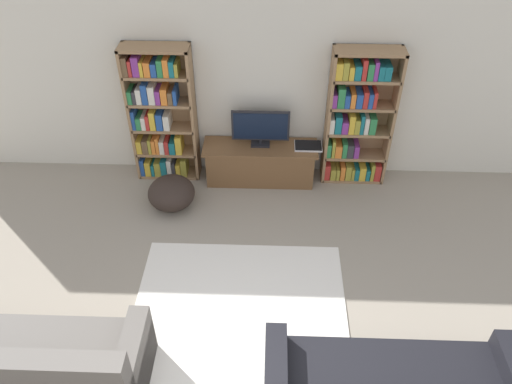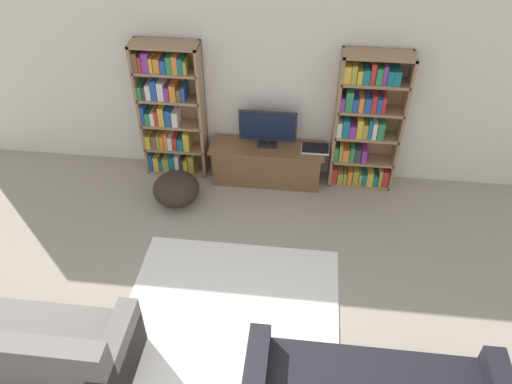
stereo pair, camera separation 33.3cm
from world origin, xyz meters
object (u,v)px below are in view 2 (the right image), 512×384
object	(u,v)px
bookshelf_right	(365,124)
bookshelf_left	(170,112)
tv_stand	(267,163)
television	(268,128)
beanbag_ottoman	(176,189)
laptop	(315,148)
couch_left_sectional	(26,353)

from	to	relation	value
bookshelf_right	bookshelf_left	bearing A→B (deg)	-179.99
tv_stand	television	bearing A→B (deg)	90.00
tv_stand	beanbag_ottoman	xyz separation A→B (m)	(-1.09, -0.58, -0.07)
bookshelf_right	laptop	bearing A→B (deg)	-170.93
bookshelf_right	laptop	distance (m)	0.69
couch_left_sectional	bookshelf_left	bearing A→B (deg)	80.28
tv_stand	television	size ratio (longest dim) A/B	2.02
couch_left_sectional	beanbag_ottoman	world-z (taller)	couch_left_sectional
bookshelf_left	tv_stand	xyz separation A→B (m)	(1.27, -0.11, -0.63)
bookshelf_left	couch_left_sectional	distance (m)	3.29
bookshelf_right	tv_stand	world-z (taller)	bookshelf_right
bookshelf_left	couch_left_sectional	xyz separation A→B (m)	(-0.55, -3.19, -0.59)
couch_left_sectional	television	bearing A→B (deg)	59.79
television	couch_left_sectional	world-z (taller)	television
tv_stand	laptop	bearing A→B (deg)	1.17
bookshelf_right	laptop	xyz separation A→B (m)	(-0.58, -0.09, -0.35)
laptop	beanbag_ottoman	xyz separation A→B (m)	(-1.71, -0.59, -0.35)
bookshelf_left	laptop	size ratio (longest dim) A/B	5.18
television	couch_left_sectional	bearing A→B (deg)	-120.21
bookshelf_left	couch_left_sectional	bearing A→B (deg)	-99.72
beanbag_ottoman	tv_stand	bearing A→B (deg)	27.92
couch_left_sectional	beanbag_ottoman	distance (m)	2.61
bookshelf_right	couch_left_sectional	bearing A→B (deg)	-133.44
bookshelf_left	laptop	distance (m)	1.92
bookshelf_right	television	world-z (taller)	bookshelf_right
bookshelf_right	beanbag_ottoman	world-z (taller)	bookshelf_right
tv_stand	beanbag_ottoman	distance (m)	1.24
bookshelf_left	laptop	xyz separation A→B (m)	(1.89, -0.09, -0.35)
television	laptop	world-z (taller)	television
bookshelf_left	bookshelf_right	distance (m)	2.47
bookshelf_right	couch_left_sectional	world-z (taller)	bookshelf_right
tv_stand	couch_left_sectional	world-z (taller)	couch_left_sectional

